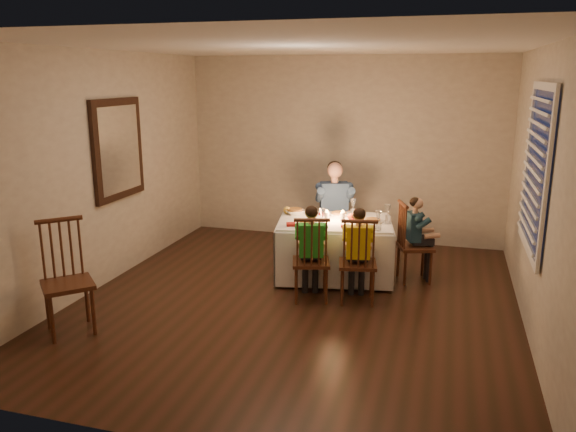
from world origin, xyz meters
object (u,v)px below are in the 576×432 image
(chair_adult, at_px, (333,258))
(child_yellow, at_px, (356,301))
(dining_table, at_px, (335,237))
(chair_near_right, at_px, (356,301))
(serving_bowl, at_px, (295,212))
(chair_near_left, at_px, (311,299))
(chair_end, at_px, (413,280))
(chair_extra, at_px, (72,332))
(child_green, at_px, (311,299))
(child_teal, at_px, (413,280))
(adult, at_px, (333,258))

(chair_adult, xyz_separation_m, child_yellow, (0.53, -1.35, 0.00))
(dining_table, xyz_separation_m, chair_near_right, (0.38, -0.66, -0.49))
(chair_adult, distance_m, chair_near_right, 1.46)
(serving_bowl, bearing_deg, chair_adult, 54.29)
(chair_near_left, xyz_separation_m, chair_end, (1.02, 0.87, 0.00))
(chair_near_right, xyz_separation_m, chair_extra, (-2.43, -1.47, 0.00))
(child_green, relative_size, child_teal, 1.04)
(child_green, bearing_deg, chair_adult, -103.58)
(chair_adult, distance_m, chair_near_left, 1.43)
(child_green, distance_m, serving_bowl, 1.23)
(chair_near_left, bearing_deg, chair_extra, 19.91)
(chair_extra, xyz_separation_m, child_green, (1.95, 1.39, 0.00))
(chair_adult, xyz_separation_m, serving_bowl, (-0.38, -0.53, 0.72))
(adult, distance_m, child_green, 1.43)
(chair_near_right, relative_size, chair_end, 1.00)
(chair_near_right, bearing_deg, chair_near_left, -1.82)
(dining_table, bearing_deg, chair_near_right, -70.46)
(child_green, distance_m, child_teal, 1.34)
(child_yellow, distance_m, child_teal, 0.96)
(chair_end, height_order, child_teal, child_teal)
(chair_near_left, bearing_deg, serving_bowl, -80.20)
(dining_table, xyz_separation_m, chair_adult, (-0.15, 0.69, -0.49))
(adult, xyz_separation_m, child_yellow, (0.53, -1.35, 0.00))
(chair_adult, distance_m, child_teal, 1.20)
(chair_near_left, xyz_separation_m, chair_near_right, (0.48, 0.08, 0.00))
(chair_near_right, height_order, chair_end, same)
(chair_extra, xyz_separation_m, adult, (1.90, 2.82, 0.00))
(adult, xyz_separation_m, child_teal, (1.07, -0.56, 0.00))
(chair_adult, bearing_deg, serving_bowl, -144.12)
(chair_near_right, distance_m, child_yellow, 0.00)
(chair_extra, bearing_deg, serving_bowl, 11.32)
(chair_extra, height_order, adult, adult)
(child_teal, bearing_deg, chair_adult, 43.04)
(chair_near_right, relative_size, serving_bowl, 4.03)
(chair_extra, bearing_deg, child_green, -9.67)
(child_yellow, relative_size, serving_bowl, 4.40)
(dining_table, bearing_deg, child_yellow, -70.46)
(chair_near_right, height_order, chair_extra, chair_extra)
(chair_near_right, bearing_deg, chair_end, -135.03)
(adult, relative_size, child_green, 1.23)
(chair_near_right, bearing_deg, dining_table, -71.09)
(chair_near_right, bearing_deg, chair_adult, -79.67)
(chair_near_left, distance_m, child_yellow, 0.49)
(child_green, bearing_deg, chair_near_right, 173.70)
(adult, height_order, child_yellow, adult)
(child_yellow, bearing_deg, dining_table, -71.09)
(dining_table, height_order, child_green, dining_table)
(dining_table, xyz_separation_m, chair_end, (0.92, 0.13, -0.49))
(chair_extra, height_order, child_yellow, chair_extra)
(chair_near_right, bearing_deg, child_yellow, 180.00)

